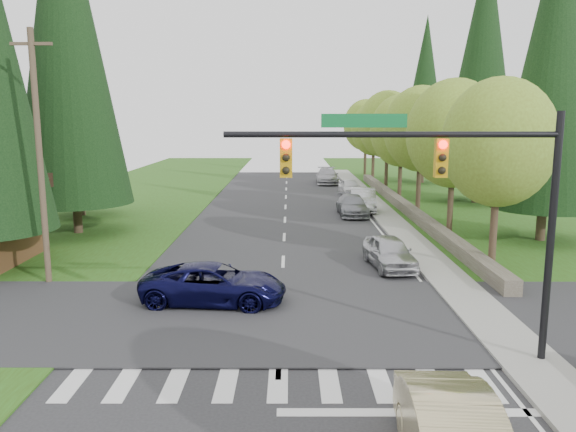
{
  "coord_description": "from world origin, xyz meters",
  "views": [
    {
      "loc": [
        0.28,
        -10.0,
        6.6
      ],
      "look_at": [
        0.23,
        11.86,
        2.8
      ],
      "focal_mm": 35.0,
      "sensor_mm": 36.0,
      "label": 1
    }
  ],
  "objects_px": {
    "parked_car_c": "(363,200)",
    "parked_car_d": "(350,187)",
    "parked_car_a": "(389,252)",
    "parked_car_e": "(327,176)",
    "suv_navy": "(214,284)",
    "parked_car_b": "(352,205)"
  },
  "relations": [
    {
      "from": "parked_car_c",
      "to": "parked_car_d",
      "type": "relative_size",
      "value": 1.22
    },
    {
      "from": "parked_car_a",
      "to": "parked_car_e",
      "type": "bearing_deg",
      "value": 83.92
    },
    {
      "from": "parked_car_d",
      "to": "suv_navy",
      "type": "bearing_deg",
      "value": -108.88
    },
    {
      "from": "parked_car_c",
      "to": "parked_car_e",
      "type": "relative_size",
      "value": 0.92
    },
    {
      "from": "parked_car_a",
      "to": "parked_car_e",
      "type": "xyz_separation_m",
      "value": [
        -0.57,
        33.14,
        0.07
      ]
    },
    {
      "from": "parked_car_c",
      "to": "parked_car_d",
      "type": "xyz_separation_m",
      "value": [
        0.0,
        8.8,
        -0.13
      ]
    },
    {
      "from": "parked_car_b",
      "to": "parked_car_e",
      "type": "xyz_separation_m",
      "value": [
        -0.45,
        19.27,
        0.1
      ]
    },
    {
      "from": "parked_car_a",
      "to": "parked_car_d",
      "type": "height_order",
      "value": "parked_car_a"
    },
    {
      "from": "suv_navy",
      "to": "parked_car_a",
      "type": "height_order",
      "value": "suv_navy"
    },
    {
      "from": "parked_car_b",
      "to": "parked_car_d",
      "type": "relative_size",
      "value": 1.15
    },
    {
      "from": "suv_navy",
      "to": "parked_car_c",
      "type": "xyz_separation_m",
      "value": [
        8.03,
        20.51,
        0.1
      ]
    },
    {
      "from": "parked_car_a",
      "to": "parked_car_d",
      "type": "distance_m",
      "value": 24.38
    },
    {
      "from": "suv_navy",
      "to": "parked_car_c",
      "type": "distance_m",
      "value": 22.02
    },
    {
      "from": "parked_car_a",
      "to": "parked_car_b",
      "type": "relative_size",
      "value": 0.88
    },
    {
      "from": "parked_car_a",
      "to": "parked_car_d",
      "type": "bearing_deg",
      "value": 80.98
    },
    {
      "from": "parked_car_c",
      "to": "parked_car_d",
      "type": "height_order",
      "value": "parked_car_c"
    },
    {
      "from": "parked_car_a",
      "to": "suv_navy",
      "type": "bearing_deg",
      "value": -152.57
    },
    {
      "from": "suv_navy",
      "to": "parked_car_e",
      "type": "relative_size",
      "value": 0.96
    },
    {
      "from": "parked_car_b",
      "to": "parked_car_e",
      "type": "bearing_deg",
      "value": 90.57
    },
    {
      "from": "suv_navy",
      "to": "parked_car_d",
      "type": "height_order",
      "value": "suv_navy"
    },
    {
      "from": "parked_car_e",
      "to": "suv_navy",
      "type": "bearing_deg",
      "value": -98.5
    },
    {
      "from": "suv_navy",
      "to": "parked_car_d",
      "type": "xyz_separation_m",
      "value": [
        8.03,
        29.31,
        -0.02
      ]
    }
  ]
}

